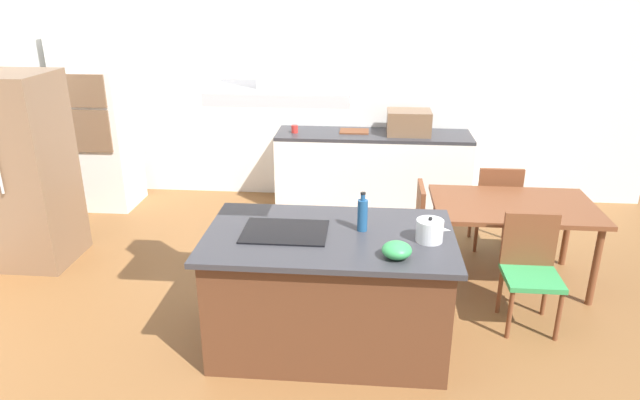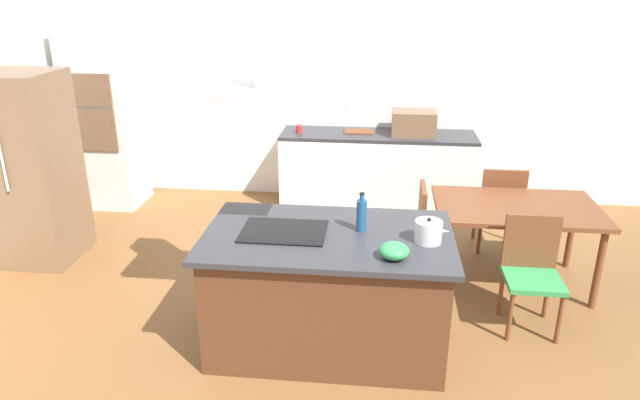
% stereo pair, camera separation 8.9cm
% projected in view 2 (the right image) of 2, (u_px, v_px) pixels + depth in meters
% --- Properties ---
extents(ground, '(16.00, 16.00, 0.00)m').
position_uv_depth(ground, '(342.00, 254.00, 5.72)').
color(ground, brown).
extents(wall_back, '(7.20, 0.10, 2.70)m').
position_uv_depth(wall_back, '(354.00, 89.00, 6.85)').
color(wall_back, white).
rests_on(wall_back, ground).
extents(kitchen_island, '(1.76, 1.07, 0.90)m').
position_uv_depth(kitchen_island, '(328.00, 289.00, 4.16)').
color(kitchen_island, '#59331E').
rests_on(kitchen_island, ground).
extents(cooktop, '(0.60, 0.44, 0.01)m').
position_uv_depth(cooktop, '(284.00, 231.00, 4.03)').
color(cooktop, black).
rests_on(cooktop, kitchen_island).
extents(tea_kettle, '(0.24, 0.19, 0.18)m').
position_uv_depth(tea_kettle, '(428.00, 231.00, 3.85)').
color(tea_kettle, silver).
rests_on(tea_kettle, kitchen_island).
extents(olive_oil_bottle, '(0.07, 0.07, 0.29)m').
position_uv_depth(olive_oil_bottle, '(362.00, 215.00, 4.01)').
color(olive_oil_bottle, navy).
rests_on(olive_oil_bottle, kitchen_island).
extents(mixing_bowl, '(0.19, 0.19, 0.11)m').
position_uv_depth(mixing_bowl, '(394.00, 251.00, 3.63)').
color(mixing_bowl, '#33934C').
rests_on(mixing_bowl, kitchen_island).
extents(back_counter, '(2.28, 0.62, 0.90)m').
position_uv_depth(back_counter, '(377.00, 170.00, 6.80)').
color(back_counter, white).
rests_on(back_counter, ground).
extents(countertop_microwave, '(0.50, 0.38, 0.28)m').
position_uv_depth(countertop_microwave, '(414.00, 123.00, 6.55)').
color(countertop_microwave, brown).
rests_on(countertop_microwave, back_counter).
extents(coffee_mug_red, '(0.08, 0.08, 0.09)m').
position_uv_depth(coffee_mug_red, '(299.00, 129.00, 6.68)').
color(coffee_mug_red, red).
rests_on(coffee_mug_red, back_counter).
extents(cutting_board, '(0.34, 0.24, 0.02)m').
position_uv_depth(cutting_board, '(359.00, 131.00, 6.71)').
color(cutting_board, brown).
rests_on(cutting_board, back_counter).
extents(wall_oven_stack, '(0.70, 0.66, 2.20)m').
position_uv_depth(wall_oven_stack, '(105.00, 115.00, 6.68)').
color(wall_oven_stack, white).
rests_on(wall_oven_stack, ground).
extents(refrigerator, '(0.80, 0.73, 1.82)m').
position_uv_depth(refrigerator, '(26.00, 169.00, 5.36)').
color(refrigerator, brown).
rests_on(refrigerator, ground).
extents(dining_table, '(1.40, 0.90, 0.75)m').
position_uv_depth(dining_table, '(516.00, 214.00, 4.95)').
color(dining_table, brown).
rests_on(dining_table, ground).
extents(chair_at_left_end, '(0.42, 0.42, 0.89)m').
position_uv_depth(chair_at_left_end, '(409.00, 226.00, 5.10)').
color(chair_at_left_end, '#33934C').
rests_on(chair_at_left_end, ground).
extents(chair_facing_back_wall, '(0.42, 0.42, 0.89)m').
position_uv_depth(chair_facing_back_wall, '(500.00, 203.00, 5.63)').
color(chair_facing_back_wall, '#33934C').
rests_on(chair_facing_back_wall, ground).
extents(chair_facing_island, '(0.42, 0.42, 0.89)m').
position_uv_depth(chair_facing_island, '(532.00, 266.00, 4.39)').
color(chair_facing_island, '#33934C').
rests_on(chair_facing_island, ground).
extents(range_hood, '(0.90, 0.55, 0.78)m').
position_uv_depth(range_hood, '(280.00, 59.00, 3.60)').
color(range_hood, '#ADADB2').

